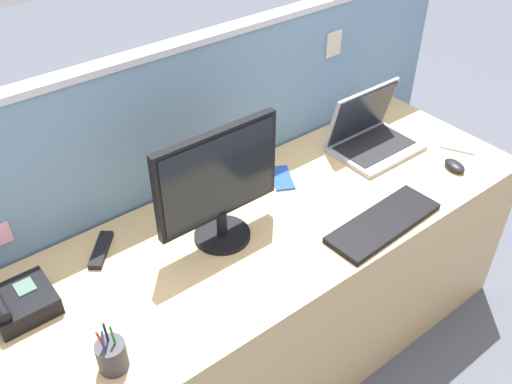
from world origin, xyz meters
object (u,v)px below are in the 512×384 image
at_px(desktop_monitor, 218,183).
at_px(cell_phone_silver_slab, 458,146).
at_px(keyboard_main, 383,223).
at_px(desk_phone, 21,302).
at_px(tv_remote, 101,250).
at_px(laptop, 370,134).
at_px(pen_cup, 112,355).
at_px(cell_phone_blue_case, 282,178).
at_px(computer_mouse_right_hand, 455,166).

xyz_separation_m(desktop_monitor, cell_phone_silver_slab, (1.12, -0.17, -0.22)).
bearing_deg(keyboard_main, cell_phone_silver_slab, 10.23).
bearing_deg(desk_phone, tv_remote, 16.45).
height_order(laptop, pen_cup, laptop).
bearing_deg(pen_cup, cell_phone_blue_case, 22.40).
relative_size(laptop, tv_remote, 2.08).
xyz_separation_m(laptop, cell_phone_blue_case, (-0.44, 0.05, -0.06)).
bearing_deg(keyboard_main, tv_remote, 147.28).
height_order(laptop, cell_phone_blue_case, laptop).
bearing_deg(computer_mouse_right_hand, keyboard_main, -159.81).
xyz_separation_m(computer_mouse_right_hand, cell_phone_blue_case, (-0.59, 0.38, -0.01)).
relative_size(cell_phone_blue_case, cell_phone_silver_slab, 1.08).
bearing_deg(cell_phone_silver_slab, computer_mouse_right_hand, -176.55).
xyz_separation_m(desktop_monitor, pen_cup, (-0.54, -0.26, -0.18)).
distance_m(computer_mouse_right_hand, pen_cup, 1.51).
bearing_deg(tv_remote, desk_phone, -123.40).
xyz_separation_m(desktop_monitor, cell_phone_blue_case, (0.38, 0.12, -0.22)).
relative_size(keyboard_main, cell_phone_blue_case, 2.96).
height_order(desk_phone, computer_mouse_right_hand, desk_phone).
xyz_separation_m(desk_phone, pen_cup, (0.13, -0.35, 0.01)).
height_order(keyboard_main, tv_remote, keyboard_main).
bearing_deg(laptop, cell_phone_blue_case, 173.73).
bearing_deg(desk_phone, cell_phone_silver_slab, -8.28).
xyz_separation_m(computer_mouse_right_hand, tv_remote, (-1.34, 0.44, -0.01)).
relative_size(pen_cup, tv_remote, 1.03).
height_order(desktop_monitor, tv_remote, desktop_monitor).
bearing_deg(cell_phone_blue_case, pen_cup, -130.01).
distance_m(keyboard_main, cell_phone_silver_slab, 0.65).
distance_m(desk_phone, computer_mouse_right_hand, 1.67).
height_order(desktop_monitor, pen_cup, desktop_monitor).
distance_m(desktop_monitor, tv_remote, 0.46).
bearing_deg(cell_phone_silver_slab, keyboard_main, 165.20).
height_order(laptop, cell_phone_silver_slab, laptop).
xyz_separation_m(desk_phone, tv_remote, (0.30, 0.09, -0.03)).
bearing_deg(cell_phone_silver_slab, laptop, 113.00).
relative_size(keyboard_main, tv_remote, 2.70).
distance_m(cell_phone_silver_slab, tv_remote, 1.52).
bearing_deg(cell_phone_silver_slab, cell_phone_blue_case, 130.84).
relative_size(desktop_monitor, cell_phone_blue_case, 2.95).
bearing_deg(desk_phone, computer_mouse_right_hand, -12.01).
height_order(pen_cup, cell_phone_silver_slab, pen_cup).
bearing_deg(cell_phone_silver_slab, desk_phone, 144.00).
height_order(desktop_monitor, keyboard_main, desktop_monitor).
bearing_deg(laptop, cell_phone_silver_slab, -39.28).
xyz_separation_m(desk_phone, cell_phone_blue_case, (1.04, 0.03, -0.03)).
relative_size(laptop, cell_phone_blue_case, 2.28).
bearing_deg(desk_phone, keyboard_main, -19.39).
relative_size(desk_phone, cell_phone_silver_slab, 1.26).
bearing_deg(keyboard_main, cell_phone_blue_case, 100.96).
relative_size(desk_phone, pen_cup, 1.03).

